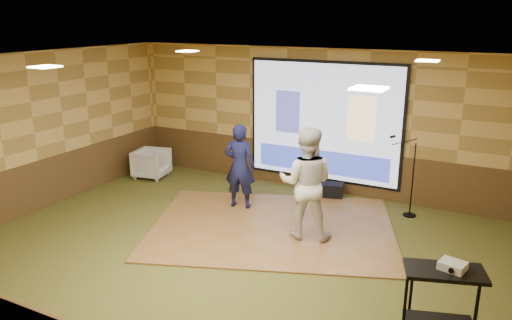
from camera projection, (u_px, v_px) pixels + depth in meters
The scene contains 17 objects.
ground at pixel (244, 256), 7.82m from camera, with size 9.00×9.00×0.00m, color #303E1C.
room_shell at pixel (243, 126), 7.23m from camera, with size 9.04×7.04×3.02m.
wainscot_back at pixel (322, 169), 10.65m from camera, with size 9.00×0.04×0.95m, color #523A1B.
wainscot_left at pixel (42, 184), 9.67m from camera, with size 0.04×7.00×0.95m, color #523A1B.
projector_screen at pixel (323, 123), 10.33m from camera, with size 3.32×0.06×2.52m.
downlight_nw at pixel (187, 51), 9.49m from camera, with size 0.32×0.32×0.02m, color beige.
downlight_ne at pixel (427, 61), 7.54m from camera, with size 0.32×0.32×0.02m, color beige.
downlight_sw at pixel (45, 67), 6.68m from camera, with size 0.32×0.32×0.02m, color beige.
downlight_se at pixel (369, 88), 4.73m from camera, with size 0.32×0.32×0.02m, color beige.
dance_floor at pixel (272, 227), 8.86m from camera, with size 4.22×3.21×0.03m, color brown.
player_left at pixel (240, 166), 9.54m from camera, with size 0.60×0.39×1.65m, color #151942.
player_right at pixel (306, 183), 8.20m from camera, with size 0.92×0.72×1.89m, color silver.
av_table at pixel (443, 292), 5.63m from camera, with size 0.87×0.46×0.92m.
projector at pixel (453, 266), 5.54m from camera, with size 0.27×0.23×0.09m, color silver.
mic_stand at pixel (408, 190), 9.28m from camera, with size 0.60×0.24×1.52m.
banquet_chair at pixel (152, 163), 11.52m from camera, with size 0.71×0.73×0.66m, color gray.
duffel_bag at pixel (331, 190), 10.29m from camera, with size 0.48×0.32×0.30m, color black.
Camera 1 is at (3.43, -6.19, 3.65)m, focal length 35.00 mm.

